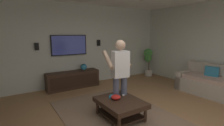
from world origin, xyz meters
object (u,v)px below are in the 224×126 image
(bowl, at_px, (116,97))
(vase_round, at_px, (84,67))
(couch, at_px, (213,84))
(tv, at_px, (69,45))
(coffee_table, at_px, (120,105))
(remote_white, at_px, (123,94))
(book, at_px, (114,97))
(potted_plant_tall, at_px, (148,58))
(person_standing, at_px, (120,72))
(wall_speaker_right, at_px, (37,47))
(media_console, at_px, (73,80))
(wall_speaker_left, at_px, (99,43))

(bowl, distance_m, vase_round, 2.43)
(couch, bearing_deg, tv, -45.13)
(coffee_table, bearing_deg, remote_white, -46.61)
(remote_white, relative_size, book, 0.68)
(potted_plant_tall, distance_m, vase_round, 2.88)
(person_standing, distance_m, wall_speaker_right, 2.84)
(media_console, distance_m, wall_speaker_left, 1.62)
(book, bearing_deg, media_console, -43.39)
(coffee_table, xyz_separation_m, book, (0.19, 0.02, 0.12))
(tv, height_order, bowl, tv)
(person_standing, bearing_deg, tv, 15.66)
(book, relative_size, wall_speaker_right, 1.00)
(couch, distance_m, remote_white, 2.89)
(person_standing, height_order, remote_white, person_standing)
(couch, bearing_deg, book, -11.01)
(tv, relative_size, vase_round, 5.38)
(vase_round, relative_size, wall_speaker_right, 1.00)
(bowl, xyz_separation_m, book, (0.10, -0.03, -0.03))
(potted_plant_tall, xyz_separation_m, wall_speaker_right, (0.36, 4.26, 0.63))
(tv, height_order, wall_speaker_left, tv)
(wall_speaker_left, bearing_deg, tv, 90.68)
(potted_plant_tall, height_order, book, potted_plant_tall)
(media_console, relative_size, wall_speaker_left, 7.73)
(bowl, bearing_deg, wall_speaker_right, 22.07)
(wall_speaker_right, bearing_deg, book, -156.60)
(person_standing, relative_size, bowl, 8.00)
(bowl, bearing_deg, wall_speaker_left, -20.96)
(person_standing, bearing_deg, remote_white, -116.99)
(person_standing, xyz_separation_m, remote_white, (-0.04, -0.06, -0.52))
(person_standing, xyz_separation_m, bowl, (-0.17, 0.22, -0.49))
(book, bearing_deg, tv, -43.66)
(wall_speaker_right, bearing_deg, couch, -126.32)
(couch, distance_m, wall_speaker_right, 5.31)
(media_console, relative_size, remote_white, 11.33)
(coffee_table, height_order, wall_speaker_right, wall_speaker_right)
(media_console, relative_size, tv, 1.44)
(potted_plant_tall, height_order, wall_speaker_left, wall_speaker_left)
(couch, height_order, book, couch)
(couch, bearing_deg, coffee_table, -7.50)
(coffee_table, height_order, person_standing, person_standing)
(remote_white, bearing_deg, tv, 37.22)
(person_standing, height_order, wall_speaker_left, person_standing)
(media_console, bearing_deg, coffee_table, 3.05)
(book, distance_m, vase_round, 2.34)
(bowl, bearing_deg, couch, -97.80)
(bowl, xyz_separation_m, vase_round, (2.41, -0.30, 0.21))
(book, height_order, vase_round, vase_round)
(wall_speaker_right, bearing_deg, bowl, -157.93)
(media_console, distance_m, vase_round, 0.55)
(person_standing, distance_m, remote_white, 0.53)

